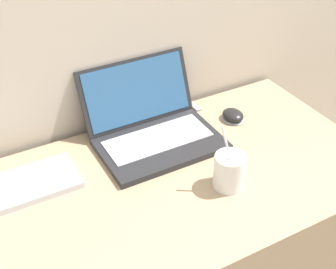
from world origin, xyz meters
TOP-DOWN VIEW (x-y plane):
  - desk at (0.00, 0.33)m, footprint 1.26×0.66m
  - laptop at (0.06, 0.53)m, footprint 0.37×0.33m
  - drink_cup at (0.14, 0.23)m, footprint 0.09×0.09m
  - computer_mouse at (0.34, 0.50)m, footprint 0.07×0.08m
  - external_keyboard at (-0.41, 0.49)m, footprint 0.39×0.15m
  - usb_stick at (0.27, 0.62)m, footprint 0.02×0.06m

SIDE VIEW (x-z plane):
  - desk at x=0.00m, z-range 0.00..0.76m
  - usb_stick at x=0.27m, z-range 0.76..0.77m
  - external_keyboard at x=-0.41m, z-range 0.76..0.78m
  - computer_mouse at x=0.34m, z-range 0.76..0.80m
  - laptop at x=0.06m, z-range 0.70..0.92m
  - drink_cup at x=0.14m, z-range 0.72..0.92m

